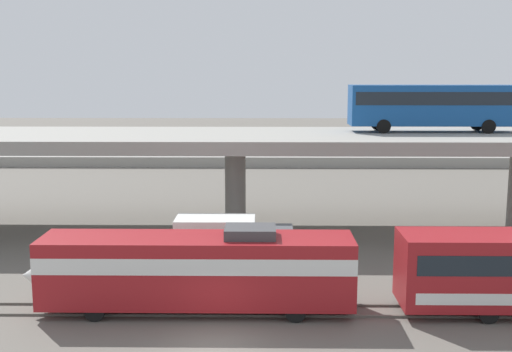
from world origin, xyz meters
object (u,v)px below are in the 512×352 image
object	(u,v)px
service_truck_west	(231,241)
parked_car_2	(428,145)
parked_car_3	(230,147)
parked_car_7	(85,148)
train_locomotive	(182,267)
transit_bus_on_overpass	(432,104)
parked_car_4	(306,144)
parked_car_6	(204,144)
parked_car_1	(305,146)
parked_car_5	(485,146)
parked_car_0	(425,147)

from	to	relation	value
service_truck_west	parked_car_2	xyz separation A→B (m)	(22.88, 45.42, 0.39)
parked_car_3	parked_car_7	world-z (taller)	same
parked_car_3	parked_car_7	distance (m)	18.02
train_locomotive	parked_car_2	distance (m)	57.74
transit_bus_on_overpass	parked_car_2	size ratio (longest dim) A/B	2.59
parked_car_4	parked_car_6	world-z (taller)	same
service_truck_west	parked_car_1	xyz separation A→B (m)	(7.04, 43.71, 0.39)
service_truck_west	parked_car_3	distance (m)	42.94
train_locomotive	transit_bus_on_overpass	xyz separation A→B (m)	(16.12, 17.46, 6.88)
train_locomotive	parked_car_2	xyz separation A→B (m)	(24.84, 52.12, -0.16)
train_locomotive	parked_car_5	xyz separation A→B (m)	(31.70, 50.81, -0.17)
parked_car_0	parked_car_4	bearing A→B (deg)	-10.81
parked_car_1	parked_car_2	size ratio (longest dim) A/B	0.87
service_truck_west	parked_car_7	size ratio (longest dim) A/B	1.47
transit_bus_on_overpass	parked_car_7	distance (m)	46.87
parked_car_5	parked_car_1	bearing A→B (deg)	1.03
parked_car_1	service_truck_west	bearing A→B (deg)	80.85
service_truck_west	parked_car_7	bearing A→B (deg)	115.93
service_truck_west	parked_car_5	distance (m)	53.20
parked_car_5	transit_bus_on_overpass	bearing A→B (deg)	64.95
parked_car_7	parked_car_1	bearing A→B (deg)	-175.92
parked_car_0	train_locomotive	bearing A→B (deg)	64.42
parked_car_5	service_truck_west	bearing A→B (deg)	56.01
parked_car_1	parked_car_2	bearing A→B (deg)	-173.81
parked_car_3	parked_car_7	xyz separation A→B (m)	(-17.98, -1.12, 0.00)
parked_car_6	parked_car_7	world-z (taller)	same
transit_bus_on_overpass	parked_car_0	size ratio (longest dim) A/B	2.72
parked_car_0	parked_car_4	xyz separation A→B (m)	(-14.67, 2.80, 0.00)
service_truck_west	parked_car_4	distance (m)	46.67
transit_bus_on_overpass	parked_car_4	xyz separation A→B (m)	(-6.86, 35.33, -7.04)
transit_bus_on_overpass	parked_car_5	size ratio (longest dim) A/B	2.98
parked_car_1	parked_car_4	xyz separation A→B (m)	(0.25, 2.39, 0.00)
parked_car_2	parked_car_4	bearing A→B (deg)	177.52
parked_car_4	parked_car_5	world-z (taller)	same
service_truck_west	parked_car_2	bearing A→B (deg)	63.27
parked_car_2	parked_car_3	xyz separation A→B (m)	(-25.19, -2.54, 0.00)
parked_car_1	parked_car_2	world-z (taller)	same
service_truck_west	parked_car_0	bearing A→B (deg)	63.10
transit_bus_on_overpass	parked_car_6	distance (m)	41.38
service_truck_west	parked_car_6	size ratio (longest dim) A/B	1.58
transit_bus_on_overpass	parked_car_4	size ratio (longest dim) A/B	2.61
service_truck_west	parked_car_0	world-z (taller)	service_truck_west
transit_bus_on_overpass	parked_car_6	bearing A→B (deg)	-60.37
parked_car_2	parked_car_4	world-z (taller)	same
transit_bus_on_overpass	parked_car_1	xyz separation A→B (m)	(-7.11, 32.94, -7.05)
service_truck_west	parked_car_5	size ratio (longest dim) A/B	1.69
parked_car_1	parked_car_4	size ratio (longest dim) A/B	0.88
parked_car_0	parked_car_2	world-z (taller)	same
parked_car_1	parked_car_5	world-z (taller)	same
transit_bus_on_overpass	parked_car_3	xyz separation A→B (m)	(-16.47, 32.11, -7.05)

